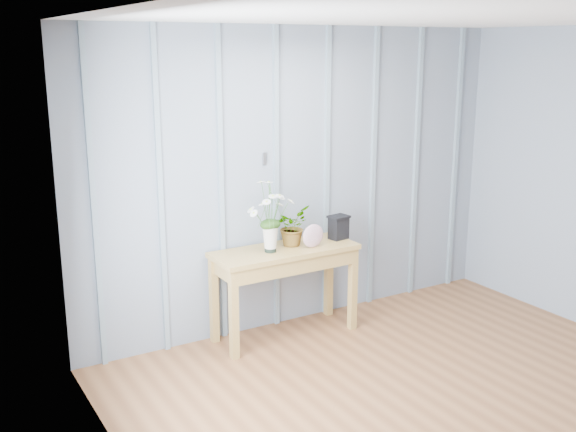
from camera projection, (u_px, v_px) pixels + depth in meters
room_shell at (410, 101)px, 4.37m from camera, size 4.00×4.50×2.50m
sideboard at (285, 262)px, 5.45m from camera, size 1.20×0.45×0.75m
daisy_vase at (270, 207)px, 5.24m from camera, size 0.41×0.31×0.58m
spider_plant at (292, 226)px, 5.48m from camera, size 0.38×0.37×0.32m
felt_disc_vessel at (313, 236)px, 5.43m from camera, size 0.19×0.06×0.19m
carved_box at (339, 227)px, 5.67m from camera, size 0.18×0.15×0.20m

